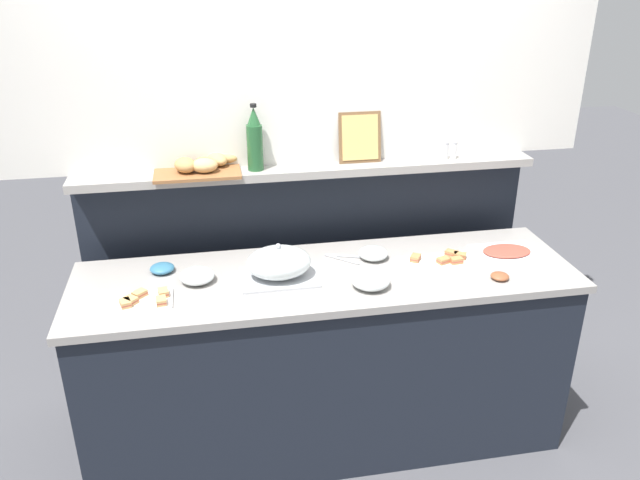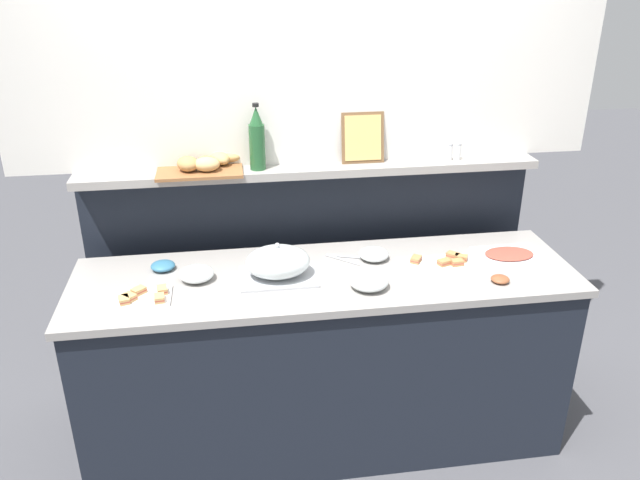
{
  "view_description": "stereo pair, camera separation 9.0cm",
  "coord_description": "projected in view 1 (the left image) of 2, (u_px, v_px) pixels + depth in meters",
  "views": [
    {
      "loc": [
        -0.49,
        -2.48,
        2.24
      ],
      "look_at": [
        -0.01,
        0.1,
        1.05
      ],
      "focal_mm": 35.6,
      "sensor_mm": 36.0,
      "label": 1
    },
    {
      "loc": [
        -0.4,
        -2.49,
        2.24
      ],
      "look_at": [
        -0.01,
        0.1,
        1.05
      ],
      "focal_mm": 35.6,
      "sensor_mm": 36.0,
      "label": 2
    }
  ],
  "objects": [
    {
      "name": "wine_bottle_green",
      "position": [
        255.0,
        141.0,
        2.97
      ],
      "size": [
        0.08,
        0.08,
        0.32
      ],
      "color": "#23562D",
      "rests_on": "back_ledge_unit"
    },
    {
      "name": "sandwich_platter_rear",
      "position": [
        439.0,
        261.0,
        2.94
      ],
      "size": [
        0.34,
        0.18,
        0.04
      ],
      "color": "white",
      "rests_on": "buffet_counter"
    },
    {
      "name": "salt_shaker",
      "position": [
        445.0,
        151.0,
        3.17
      ],
      "size": [
        0.03,
        0.03,
        0.09
      ],
      "color": "white",
      "rests_on": "back_ledge_unit"
    },
    {
      "name": "upper_wall_panel",
      "position": [
        305.0,
        23.0,
        2.89
      ],
      "size": [
        2.86,
        0.08,
        1.31
      ],
      "primitive_type": "cube",
      "color": "white",
      "rests_on": "back_ledge_unit"
    },
    {
      "name": "condiment_bowl_dark",
      "position": [
        500.0,
        276.0,
        2.79
      ],
      "size": [
        0.08,
        0.08,
        0.03
      ],
      "primitive_type": "ellipsoid",
      "color": "brown",
      "rests_on": "buffet_counter"
    },
    {
      "name": "pepper_shaker",
      "position": [
        454.0,
        150.0,
        3.18
      ],
      "size": [
        0.03,
        0.03,
        0.09
      ],
      "color": "white",
      "rests_on": "back_ledge_unit"
    },
    {
      "name": "bread_basket",
      "position": [
        204.0,
        165.0,
        2.98
      ],
      "size": [
        0.4,
        0.28,
        0.08
      ],
      "color": "brown",
      "rests_on": "back_ledge_unit"
    },
    {
      "name": "back_ledge_unit",
      "position": [
        308.0,
        272.0,
        3.4
      ],
      "size": [
        2.26,
        0.22,
        1.29
      ],
      "color": "black",
      "rests_on": "ground_plane"
    },
    {
      "name": "buffet_counter",
      "position": [
        326.0,
        359.0,
        3.03
      ],
      "size": [
        2.26,
        0.66,
        0.92
      ],
      "color": "black",
      "rests_on": "ground_plane"
    },
    {
      "name": "glass_bowl_small",
      "position": [
        370.0,
        281.0,
        2.72
      ],
      "size": [
        0.17,
        0.17,
        0.07
      ],
      "color": "silver",
      "rests_on": "buffet_counter"
    },
    {
      "name": "ground_plane",
      "position": [
        307.0,
        366.0,
        3.76
      ],
      "size": [
        12.0,
        12.0,
        0.0
      ],
      "primitive_type": "plane",
      "color": "#4C4C51"
    },
    {
      "name": "glass_bowl_medium",
      "position": [
        373.0,
        254.0,
        2.97
      ],
      "size": [
        0.14,
        0.14,
        0.06
      ],
      "color": "silver",
      "rests_on": "buffet_counter"
    },
    {
      "name": "glass_bowl_large",
      "position": [
        197.0,
        276.0,
        2.76
      ],
      "size": [
        0.15,
        0.15,
        0.06
      ],
      "color": "silver",
      "rests_on": "buffet_counter"
    },
    {
      "name": "framed_picture",
      "position": [
        360.0,
        137.0,
        3.1
      ],
      "size": [
        0.21,
        0.06,
        0.25
      ],
      "color": "brown",
      "rests_on": "back_ledge_unit"
    },
    {
      "name": "sandwich_platter_side",
      "position": [
        135.0,
        300.0,
        2.6
      ],
      "size": [
        0.34,
        0.16,
        0.04
      ],
      "color": "silver",
      "rests_on": "buffet_counter"
    },
    {
      "name": "cold_cuts_platter",
      "position": [
        507.0,
        252.0,
        3.03
      ],
      "size": [
        0.31,
        0.23,
        0.02
      ],
      "color": "silver",
      "rests_on": "buffet_counter"
    },
    {
      "name": "serving_cloche",
      "position": [
        279.0,
        264.0,
        2.77
      ],
      "size": [
        0.34,
        0.24,
        0.17
      ],
      "color": "#B7BABF",
      "rests_on": "buffet_counter"
    },
    {
      "name": "condiment_bowl_teal",
      "position": [
        162.0,
        268.0,
        2.85
      ],
      "size": [
        0.11,
        0.11,
        0.04
      ],
      "primitive_type": "ellipsoid",
      "color": "teal",
      "rests_on": "buffet_counter"
    },
    {
      "name": "serving_tongs",
      "position": [
        343.0,
        258.0,
        2.98
      ],
      "size": [
        0.18,
        0.13,
        0.01
      ],
      "color": "#B7BABF",
      "rests_on": "buffet_counter"
    }
  ]
}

